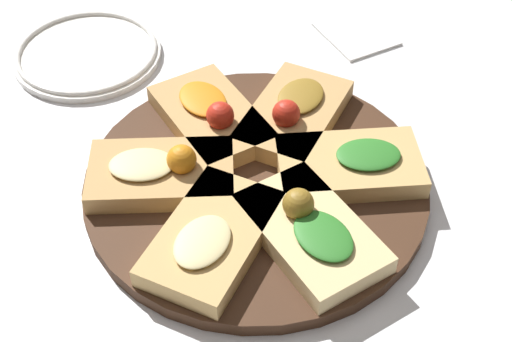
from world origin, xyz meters
TOP-DOWN VIEW (x-y plane):
  - ground_plane at (0.00, 0.00)m, footprint 3.00×3.00m
  - serving_board at (0.00, 0.00)m, footprint 0.43×0.43m
  - focaccia_slice_0 at (-0.03, -0.11)m, footprint 0.14×0.20m
  - focaccia_slice_1 at (0.08, -0.08)m, footprint 0.20×0.20m
  - focaccia_slice_2 at (0.11, 0.02)m, footprint 0.19×0.14m
  - focaccia_slice_3 at (0.03, 0.11)m, footprint 0.15×0.20m
  - focaccia_slice_4 at (-0.08, 0.08)m, footprint 0.20×0.20m
  - focaccia_slice_5 at (-0.11, -0.03)m, footprint 0.20×0.14m
  - plate_right at (0.34, 0.16)m, footprint 0.22×0.22m
  - napkin_stack at (0.27, -0.26)m, footprint 0.13×0.11m

SIDE VIEW (x-z plane):
  - ground_plane at x=0.00m, z-range 0.00..0.00m
  - napkin_stack at x=0.27m, z-range 0.00..0.01m
  - plate_right at x=0.34m, z-range 0.00..0.02m
  - serving_board at x=0.00m, z-range 0.00..0.02m
  - focaccia_slice_0 at x=-0.03m, z-range 0.02..0.05m
  - focaccia_slice_4 at x=-0.08m, z-range 0.02..0.05m
  - focaccia_slice_1 at x=0.08m, z-range 0.01..0.06m
  - focaccia_slice_2 at x=0.11m, z-range 0.01..0.06m
  - focaccia_slice_3 at x=0.03m, z-range 0.01..0.06m
  - focaccia_slice_5 at x=-0.11m, z-range 0.01..0.06m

